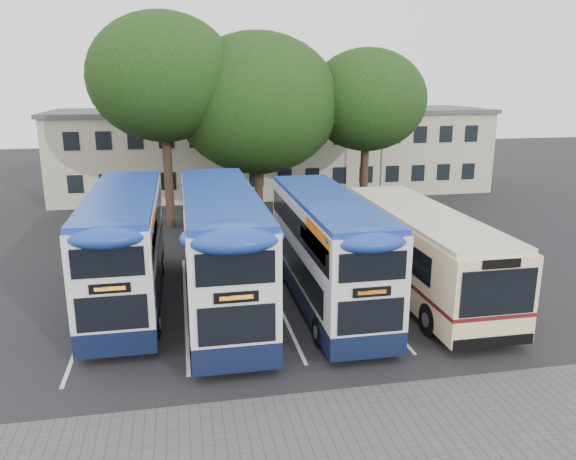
# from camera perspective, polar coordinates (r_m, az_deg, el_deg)

# --- Properties ---
(ground) EXTENTS (120.00, 120.00, 0.00)m
(ground) POSITION_cam_1_polar(r_m,az_deg,el_deg) (18.91, 12.92, -11.52)
(ground) COLOR black
(ground) RESTS_ON ground
(paving_strip) EXTENTS (40.00, 6.00, 0.01)m
(paving_strip) POSITION_cam_1_polar(r_m,az_deg,el_deg) (14.28, 13.59, -21.11)
(paving_strip) COLOR #595654
(paving_strip) RESTS_ON ground
(bay_lines) EXTENTS (14.12, 11.00, 0.01)m
(bay_lines) POSITION_cam_1_polar(r_m,az_deg,el_deg) (22.28, -1.27, -6.92)
(bay_lines) COLOR silver
(bay_lines) RESTS_ON ground
(depot_building) EXTENTS (32.40, 8.40, 6.20)m
(depot_building) POSITION_cam_1_polar(r_m,az_deg,el_deg) (43.28, -1.34, 8.15)
(depot_building) COLOR #B6B093
(depot_building) RESTS_ON ground
(lamp_post) EXTENTS (0.25, 1.05, 9.06)m
(lamp_post) POSITION_cam_1_polar(r_m,az_deg,el_deg) (37.87, 9.61, 9.90)
(lamp_post) COLOR gray
(lamp_post) RESTS_ON ground
(tree_left) EXTENTS (8.24, 8.24, 11.96)m
(tree_left) POSITION_cam_1_polar(r_m,az_deg,el_deg) (32.53, -12.59, 14.88)
(tree_left) COLOR black
(tree_left) RESTS_ON ground
(tree_mid) EXTENTS (9.59, 9.59, 11.07)m
(tree_mid) POSITION_cam_1_polar(r_m,az_deg,el_deg) (33.50, -3.11, 12.70)
(tree_mid) COLOR black
(tree_mid) RESTS_ON ground
(tree_right) EXTENTS (7.14, 7.14, 10.20)m
(tree_right) POSITION_cam_1_polar(r_m,az_deg,el_deg) (34.71, 8.00, 12.93)
(tree_right) COLOR black
(tree_right) RESTS_ON ground
(bus_dd_left) EXTENTS (2.50, 10.33, 4.30)m
(bus_dd_left) POSITION_cam_1_polar(r_m,az_deg,el_deg) (22.05, -16.19, -1.26)
(bus_dd_left) COLOR black
(bus_dd_left) RESTS_ON ground
(bus_dd_mid) EXTENTS (2.62, 10.82, 4.51)m
(bus_dd_mid) POSITION_cam_1_polar(r_m,az_deg,el_deg) (20.58, -6.82, -1.58)
(bus_dd_mid) COLOR black
(bus_dd_mid) RESTS_ON ground
(bus_dd_right) EXTENTS (2.44, 10.07, 4.20)m
(bus_dd_right) POSITION_cam_1_polar(r_m,az_deg,el_deg) (21.01, 3.95, -1.66)
(bus_dd_right) COLOR black
(bus_dd_right) RESTS_ON ground
(bus_single) EXTENTS (2.86, 11.25, 3.36)m
(bus_single) POSITION_cam_1_polar(r_m,az_deg,el_deg) (22.98, 13.25, -1.63)
(bus_single) COLOR #FEE0A9
(bus_single) RESTS_ON ground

